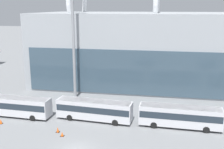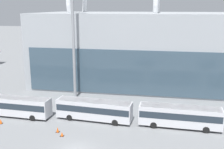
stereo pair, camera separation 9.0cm
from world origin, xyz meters
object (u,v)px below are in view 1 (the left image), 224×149
Objects in this scene: airliner_at_gate_far at (105,51)px; traffic_cone_2 at (62,134)px; traffic_cone_0 at (1,121)px; traffic_cone_1 at (58,130)px; shuttle_bus_2 at (94,109)px; shuttle_bus_3 at (180,115)px; floodlight_mast at (73,12)px; shuttle_bus_1 at (15,105)px.

airliner_at_gate_far is 68.18× the size of traffic_cone_2.
traffic_cone_1 reaches higher than traffic_cone_0.
airliner_at_gate_far is 55.05× the size of traffic_cone_1.
shuttle_bus_2 reaches higher than traffic_cone_0.
shuttle_bus_2 is 15.81× the size of traffic_cone_1.
airliner_at_gate_far is at bearing 119.85° from shuttle_bus_3.
traffic_cone_1 is (2.53, -16.36, -16.79)m from floodlight_mast.
shuttle_bus_2 is 1.01× the size of shuttle_bus_3.
shuttle_bus_2 is (5.89, -36.60, -3.63)m from airliner_at_gate_far.
shuttle_bus_1 reaches higher than traffic_cone_2.
traffic_cone_0 is (-14.35, -4.09, -1.60)m from shuttle_bus_2.
traffic_cone_0 is 10.19m from traffic_cone_1.
traffic_cone_0 is at bearing -170.32° from shuttle_bus_3.
floodlight_mast is (-6.77, 10.94, 15.22)m from shuttle_bus_2.
traffic_cone_2 is at bearing -157.58° from shuttle_bus_3.
airliner_at_gate_far is at bearing 81.02° from shuttle_bus_1.
shuttle_bus_1 is 13.63m from shuttle_bus_2.
traffic_cone_2 is (3.63, -17.49, -16.87)m from floodlight_mast.
shuttle_bus_3 is 16.50× the size of traffic_cone_0.
airliner_at_gate_far is at bearing 78.26° from traffic_cone_0.
traffic_cone_1 is at bearing -123.18° from shuttle_bus_2.
floodlight_mast reaches higher than airliner_at_gate_far.
traffic_cone_1 is at bearing -162.03° from shuttle_bus_3.
shuttle_bus_2 is (13.61, 0.75, 0.00)m from shuttle_bus_1.
traffic_cone_2 is (11.21, -2.47, -0.06)m from traffic_cone_0.
traffic_cone_1 is at bearing 169.35° from airliner_at_gate_far.
shuttle_bus_2 is at bearing 5.85° from shuttle_bus_1.
floodlight_mast is 34.78× the size of traffic_cone_0.
floodlight_mast reaches higher than traffic_cone_0.
airliner_at_gate_far is 41.88m from traffic_cone_0.
shuttle_bus_3 is at bearing 7.68° from traffic_cone_0.
shuttle_bus_3 is at bearing 3.61° from shuttle_bus_1.
shuttle_bus_3 is at bearing 20.42° from traffic_cone_2.
floodlight_mast is 23.79m from traffic_cone_0.
shuttle_bus_2 is 15.00m from traffic_cone_0.
shuttle_bus_3 is at bearing 15.97° from traffic_cone_1.
shuttle_bus_1 is at bearing 151.00° from traffic_cone_2.
shuttle_bus_3 is at bearing -165.05° from airliner_at_gate_far.
airliner_at_gate_far reaches higher than shuttle_bus_2.
traffic_cone_2 is (-3.14, -6.55, -1.66)m from shuttle_bus_2.
floodlight_mast is at bearing 153.09° from shuttle_bus_3.
shuttle_bus_1 and shuttle_bus_2 have the same top height.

